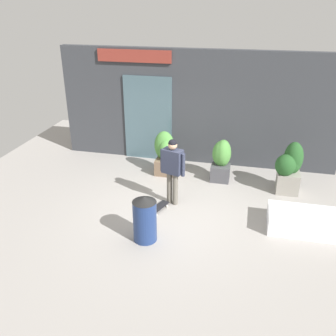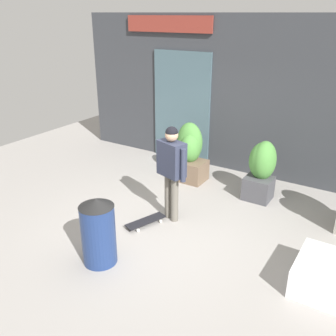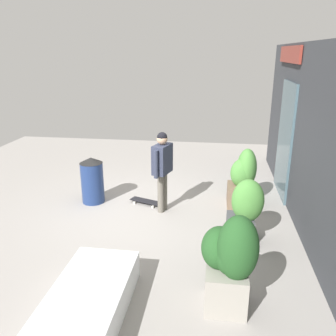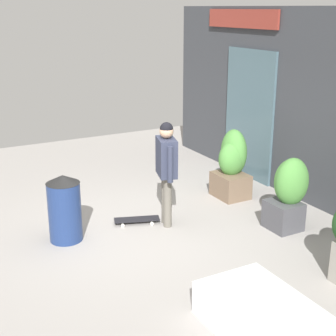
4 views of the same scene
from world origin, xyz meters
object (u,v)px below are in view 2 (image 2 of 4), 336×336
planter_box_left (262,167)px  trash_bin (98,231)px  planter_box_mid (190,152)px  skateboarder (172,164)px  skateboard (146,221)px

planter_box_left → trash_bin: size_ratio=1.13×
planter_box_mid → trash_bin: (0.34, -3.24, -0.09)m
skateboarder → trash_bin: 1.68m
skateboard → planter_box_mid: bearing=-152.1°
skateboard → planter_box_mid: 2.16m
planter_box_left → trash_bin: (-1.25, -3.18, -0.13)m
skateboarder → skateboard: 1.08m
skateboarder → planter_box_left: 1.94m
skateboarder → trash_bin: skateboarder is taller
trash_bin → skateboard: bearing=91.8°
skateboard → trash_bin: size_ratio=0.74×
skateboarder → trash_bin: bearing=8.7°
skateboarder → planter_box_mid: size_ratio=1.36×
skateboard → planter_box_left: 2.45m
skateboard → trash_bin: trash_bin is taller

